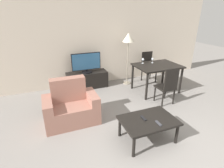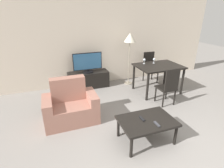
{
  "view_description": "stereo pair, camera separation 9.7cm",
  "coord_description": "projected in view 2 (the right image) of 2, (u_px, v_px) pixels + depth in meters",
  "views": [
    {
      "loc": [
        -1.68,
        -1.55,
        2.13
      ],
      "look_at": [
        -0.37,
        1.74,
        0.65
      ],
      "focal_mm": 28.0,
      "sensor_mm": 36.0,
      "label": 1
    },
    {
      "loc": [
        -1.59,
        -1.58,
        2.13
      ],
      "look_at": [
        -0.37,
        1.74,
        0.65
      ],
      "focal_mm": 28.0,
      "sensor_mm": 36.0,
      "label": 2
    }
  ],
  "objects": [
    {
      "name": "remote_primary",
      "position": [
        157.0,
        124.0,
        2.84
      ],
      "size": [
        0.04,
        0.15,
        0.02
      ],
      "color": "#38383D",
      "rests_on": "coffee_table"
    },
    {
      "name": "armchair",
      "position": [
        71.0,
        107.0,
        3.57
      ],
      "size": [
        1.06,
        0.64,
        0.9
      ],
      "color": "#9E6B5B",
      "rests_on": "ground_plane"
    },
    {
      "name": "dining_table",
      "position": [
        158.0,
        69.0,
        4.77
      ],
      "size": [
        1.2,
        0.89,
        0.77
      ],
      "color": "black",
      "rests_on": "ground_plane"
    },
    {
      "name": "coffee_table",
      "position": [
        147.0,
        122.0,
        2.99
      ],
      "size": [
        0.94,
        0.64,
        0.42
      ],
      "color": "black",
      "rests_on": "ground_plane"
    },
    {
      "name": "tv_stand",
      "position": [
        89.0,
        80.0,
        5.21
      ],
      "size": [
        1.18,
        0.43,
        0.48
      ],
      "color": "black",
      "rests_on": "ground_plane"
    },
    {
      "name": "floor_lamp",
      "position": [
        130.0,
        40.0,
        5.03
      ],
      "size": [
        0.34,
        0.34,
        1.56
      ],
      "color": "gray",
      "rests_on": "ground_plane"
    },
    {
      "name": "wall_back",
      "position": [
        103.0,
        39.0,
        5.21
      ],
      "size": [
        7.42,
        0.06,
        2.7
      ],
      "color": "beige",
      "rests_on": "ground_plane"
    },
    {
      "name": "wine_glass_left",
      "position": [
        144.0,
        60.0,
        4.85
      ],
      "size": [
        0.07,
        0.07,
        0.15
      ],
      "color": "silver",
      "rests_on": "dining_table"
    },
    {
      "name": "wine_glass_center",
      "position": [
        154.0,
        60.0,
        4.89
      ],
      "size": [
        0.07,
        0.07,
        0.15
      ],
      "color": "silver",
      "rests_on": "dining_table"
    },
    {
      "name": "ground_plane",
      "position": [
        173.0,
        160.0,
        2.7
      ],
      "size": [
        18.0,
        18.0,
        0.0
      ],
      "primitive_type": "plane",
      "color": "gray"
    },
    {
      "name": "dining_chair_far",
      "position": [
        150.0,
        66.0,
        5.55
      ],
      "size": [
        0.4,
        0.4,
        0.95
      ],
      "color": "black",
      "rests_on": "ground_plane"
    },
    {
      "name": "dining_chair_near",
      "position": [
        169.0,
        86.0,
        4.11
      ],
      "size": [
        0.4,
        0.4,
        0.95
      ],
      "color": "black",
      "rests_on": "ground_plane"
    },
    {
      "name": "remote_secondary",
      "position": [
        142.0,
        119.0,
        2.99
      ],
      "size": [
        0.04,
        0.15,
        0.02
      ],
      "color": "black",
      "rests_on": "coffee_table"
    },
    {
      "name": "tv",
      "position": [
        88.0,
        63.0,
        5.0
      ],
      "size": [
        0.84,
        0.29,
        0.57
      ],
      "color": "black",
      "rests_on": "tv_stand"
    }
  ]
}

